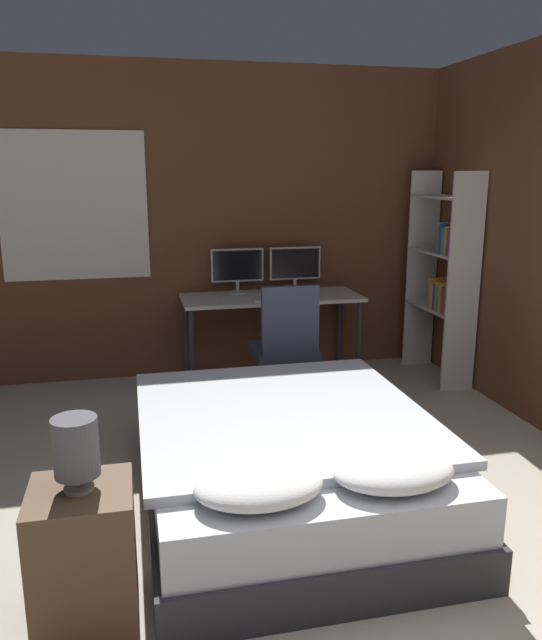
{
  "coord_description": "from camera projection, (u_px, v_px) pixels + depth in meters",
  "views": [
    {
      "loc": [
        -1.01,
        -1.67,
        1.81
      ],
      "look_at": [
        -0.03,
        2.63,
        0.75
      ],
      "focal_mm": 35.0,
      "sensor_mm": 36.0,
      "label": 1
    }
  ],
  "objects": [
    {
      "name": "monitor_right",
      "position": [
        295.0,
        266.0,
        5.57
      ],
      "size": [
        0.46,
        0.16,
        0.39
      ],
      "color": "#B7B7BC",
      "rests_on": "desk"
    },
    {
      "name": "monitor_left",
      "position": [
        237.0,
        268.0,
        5.46
      ],
      "size": [
        0.46,
        0.16,
        0.39
      ],
      "color": "#B7B7BC",
      "rests_on": "desk"
    },
    {
      "name": "nightstand",
      "position": [
        85.0,
        558.0,
        2.5
      ],
      "size": [
        0.4,
        0.39,
        0.6
      ],
      "color": "brown",
      "rests_on": "ground_plane"
    },
    {
      "name": "office_chair",
      "position": [
        285.0,
        360.0,
        4.72
      ],
      "size": [
        0.52,
        0.52,
        1.01
      ],
      "color": "black",
      "rests_on": "ground_plane"
    },
    {
      "name": "computer_mouse",
      "position": [
        310.0,
        297.0,
        5.25
      ],
      "size": [
        0.07,
        0.05,
        0.04
      ],
      "color": "#B7B7BC",
      "rests_on": "desk"
    },
    {
      "name": "keyboard",
      "position": [
        277.0,
        299.0,
        5.19
      ],
      "size": [
        0.4,
        0.13,
        0.02
      ],
      "color": "#B7B7BC",
      "rests_on": "desk"
    },
    {
      "name": "desk",
      "position": [
        271.0,
        306.0,
        5.4
      ],
      "size": [
        1.54,
        0.6,
        0.76
      ],
      "color": "beige",
      "rests_on": "ground_plane"
    },
    {
      "name": "bedside_lamp",
      "position": [
        76.0,
        448.0,
        2.38
      ],
      "size": [
        0.17,
        0.17,
        0.3
      ],
      "color": "gray",
      "rests_on": "nightstand"
    },
    {
      "name": "bookshelf",
      "position": [
        446.0,
        270.0,
        5.32
      ],
      "size": [
        0.29,
        0.78,
        1.81
      ],
      "color": "beige",
      "rests_on": "ground_plane"
    },
    {
      "name": "bed",
      "position": [
        287.0,
        462.0,
        3.4
      ],
      "size": [
        1.56,
        1.94,
        0.59
      ],
      "color": "#2D2D33",
      "rests_on": "ground_plane"
    },
    {
      "name": "wall_back",
      "position": [
        242.0,
        223.0,
        5.55
      ],
      "size": [
        12.0,
        0.08,
        2.7
      ],
      "color": "brown",
      "rests_on": "ground_plane"
    }
  ]
}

